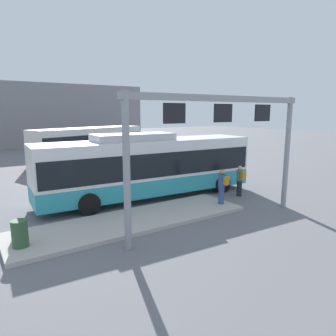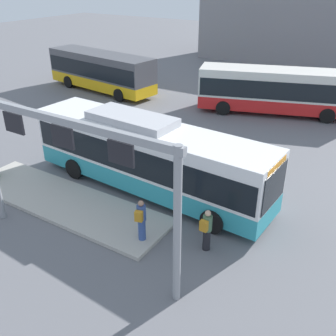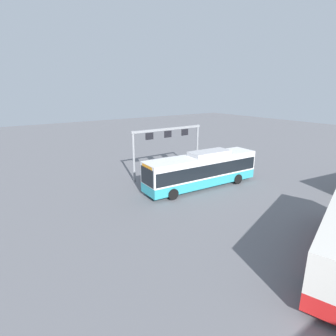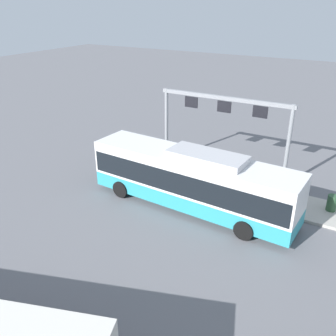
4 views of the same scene
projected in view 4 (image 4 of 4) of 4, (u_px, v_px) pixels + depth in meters
The scene contains 7 objects.
ground_plane at pixel (191, 207), 20.65m from camera, with size 120.00×120.00×0.00m, color slate.
platform_curb at pixel (250, 194), 21.84m from camera, with size 10.00×2.80×0.16m, color #B2ADA3.
bus_main at pixel (192, 178), 19.89m from camera, with size 11.81×3.19×3.46m.
person_boarding at pixel (151, 162), 24.18m from camera, with size 0.35×0.53×1.67m.
person_waiting_near at pixel (187, 161), 23.83m from camera, with size 0.44×0.58×1.67m.
platform_sign_gantry at pixel (223, 119), 23.26m from camera, with size 8.73×0.24×5.20m.
trash_bin at pixel (332, 203), 19.85m from camera, with size 0.52×0.52×0.90m, color #2D5133.
Camera 4 is at (-7.82, 16.09, 10.62)m, focal length 39.42 mm.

